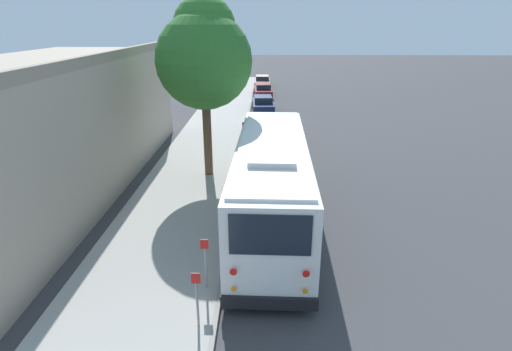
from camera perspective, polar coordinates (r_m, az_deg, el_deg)
name	(u,v)px	position (r m, az deg, el deg)	size (l,w,h in m)	color
ground_plane	(270,206)	(16.57, 2.05, -4.40)	(160.00, 160.00, 0.00)	#3D3D3F
sidewalk_slab	(180,204)	(16.89, -10.79, -3.99)	(80.00, 4.38, 0.15)	#A3A099
curb_strip	(234,204)	(16.58, -3.11, -4.12)	(80.00, 0.14, 0.15)	gray
shuttle_bus	(272,178)	(14.52, 2.25, -0.41)	(10.68, 2.80, 3.37)	white
parked_sedan_gray	(264,126)	(27.01, 1.17, 7.09)	(4.70, 1.89, 1.26)	slate
parked_sedan_navy	(263,104)	(34.29, 1.00, 10.15)	(4.43, 1.94, 1.30)	#19234C
parked_sedan_maroon	(263,90)	(41.58, 1.00, 12.08)	(4.59, 1.96, 1.28)	maroon
parked_sedan_tan	(262,82)	(47.69, 0.91, 13.27)	(4.48, 1.83, 1.31)	tan
street_tree	(204,54)	(18.66, -7.42, 16.81)	(4.30, 4.30, 8.15)	brown
sign_post_near	(197,299)	(10.11, -8.43, -17.03)	(0.06, 0.22, 1.50)	gray
sign_post_far	(205,263)	(11.28, -7.24, -12.35)	(0.06, 0.22, 1.54)	gray
building_backdrop	(38,128)	(19.94, -28.72, 5.99)	(20.18, 7.14, 6.00)	tan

